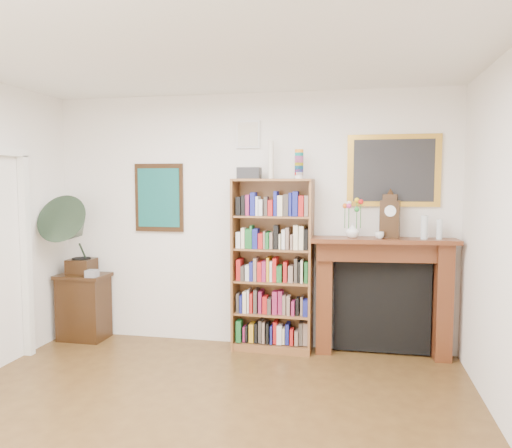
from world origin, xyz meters
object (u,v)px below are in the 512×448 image
Objects in this scene: side_cabinet at (84,307)px; flower_vase at (352,230)px; gramophone at (73,231)px; teacup at (380,235)px; bookshelf at (273,255)px; cd_stack at (92,274)px; fireplace at (382,286)px; mantel_clock at (390,217)px; bottle_right at (439,229)px; bottle_left at (424,227)px.

side_cabinet is 3.21m from flower_vase.
gramophone reaches higher than teacup.
flower_vase is at bearing 1.09° from bookshelf.
cd_stack is 2.92m from flower_vase.
fireplace is at bearing 4.58° from cd_stack.
fireplace is at bearing 71.68° from teacup.
gramophone reaches higher than side_cabinet.
side_cabinet is at bearing 71.37° from gramophone.
gramophone is at bearing 179.46° from fireplace.
gramophone is at bearing -106.05° from side_cabinet.
flower_vase is at bearing 1.15° from gramophone.
bookshelf is at bearing 2.53° from gramophone.
bookshelf is at bearing 176.65° from teacup.
bottle_right is (0.49, -0.01, -0.12)m from mantel_clock.
fireplace is at bearing 168.47° from bottle_left.
teacup is (3.14, 0.12, 0.49)m from cd_stack.
gramophone is 9.99× the size of teacup.
fireplace is 0.82m from bottle_right.
fireplace is 0.73m from mantel_clock.
bookshelf reaches higher than cd_stack.
mantel_clock is (1.22, 0.02, 0.43)m from bookshelf.
teacup is 0.38× the size of bottle_left.
bottle_right is at bearing -10.28° from fireplace.
cd_stack is (0.23, -0.02, -0.48)m from gramophone.
side_cabinet is at bearing 179.74° from teacup.
mantel_clock reaches higher than side_cabinet.
bottle_right reaches higher than cd_stack.
bottle_left is (1.55, -0.02, 0.33)m from bookshelf.
gramophone is 3.48m from mantel_clock.
side_cabinet is 0.49m from cd_stack.
bottle_left is (0.71, -0.00, 0.04)m from flower_vase.
teacup is at bearing -112.78° from fireplace.
bottle_left is (3.81, 0.15, 0.09)m from gramophone.
teacup is at bearing -127.32° from mantel_clock.
gramophone is at bearing -177.70° from bottle_left.
gramophone is 0.53m from cd_stack.
side_cabinet is 3.40m from fireplace.
flower_vase is at bearing 179.73° from bottle_left.
mantel_clock is at bearing 173.24° from bottle_left.
side_cabinet is 0.91m from gramophone.
mantel_clock is (0.06, -0.04, 0.73)m from fireplace.
mantel_clock is (3.24, 0.21, 0.67)m from cd_stack.
bookshelf is at bearing 179.19° from flower_vase.
mantel_clock is at bearing 178.26° from bottle_right.
side_cabinet is at bearing -179.48° from bottle_left.
side_cabinet is at bearing 144.44° from cd_stack.
bottle_left is at bearing 1.37° from side_cabinet.
bookshelf reaches higher than side_cabinet.
teacup is (-0.04, -0.13, 0.55)m from fireplace.
cd_stack is (0.20, -0.14, 0.42)m from side_cabinet.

